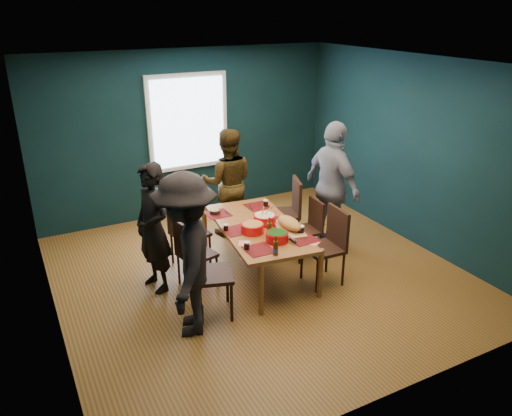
{
  "coord_description": "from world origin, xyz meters",
  "views": [
    {
      "loc": [
        -2.7,
        -5.11,
        3.32
      ],
      "look_at": [
        -0.05,
        -0.0,
        0.96
      ],
      "focal_mm": 35.0,
      "sensor_mm": 36.0,
      "label": 1
    }
  ],
  "objects_px": {
    "chair_left_mid": "(191,250)",
    "bowl_dumpling": "(265,219)",
    "chair_left_far": "(184,229)",
    "person_back": "(228,183)",
    "person_right": "(333,187)",
    "cutting_board": "(289,224)",
    "chair_left_near": "(202,267)",
    "chair_right_far": "(289,207)",
    "chair_right_near": "(330,240)",
    "chair_right_mid": "(310,224)",
    "person_far_left": "(153,228)",
    "dining_table": "(258,231)",
    "bowl_salad": "(252,228)",
    "bowl_herbs": "(277,236)",
    "person_near_left": "(187,256)"
  },
  "relations": [
    {
      "from": "chair_left_mid",
      "to": "bowl_dumpling",
      "type": "relative_size",
      "value": 3.01
    },
    {
      "from": "chair_right_mid",
      "to": "cutting_board",
      "type": "height_order",
      "value": "cutting_board"
    },
    {
      "from": "dining_table",
      "to": "person_right",
      "type": "height_order",
      "value": "person_right"
    },
    {
      "from": "chair_right_far",
      "to": "chair_left_mid",
      "type": "bearing_deg",
      "value": -144.32
    },
    {
      "from": "dining_table",
      "to": "cutting_board",
      "type": "distance_m",
      "value": 0.43
    },
    {
      "from": "chair_left_mid",
      "to": "dining_table",
      "type": "bearing_deg",
      "value": -18.79
    },
    {
      "from": "chair_left_far",
      "to": "person_back",
      "type": "xyz_separation_m",
      "value": [
        0.97,
        0.71,
        0.26
      ]
    },
    {
      "from": "chair_left_mid",
      "to": "person_right",
      "type": "xyz_separation_m",
      "value": [
        2.2,
        0.15,
        0.41
      ]
    },
    {
      "from": "chair_right_mid",
      "to": "cutting_board",
      "type": "bearing_deg",
      "value": -141.98
    },
    {
      "from": "bowl_herbs",
      "to": "chair_left_near",
      "type": "bearing_deg",
      "value": -178.05
    },
    {
      "from": "chair_left_far",
      "to": "bowl_dumpling",
      "type": "bearing_deg",
      "value": -44.86
    },
    {
      "from": "person_right",
      "to": "bowl_dumpling",
      "type": "height_order",
      "value": "person_right"
    },
    {
      "from": "dining_table",
      "to": "chair_right_far",
      "type": "relative_size",
      "value": 1.93
    },
    {
      "from": "dining_table",
      "to": "chair_left_far",
      "type": "distance_m",
      "value": 1.01
    },
    {
      "from": "dining_table",
      "to": "bowl_salad",
      "type": "distance_m",
      "value": 0.24
    },
    {
      "from": "chair_left_mid",
      "to": "person_back",
      "type": "distance_m",
      "value": 1.69
    },
    {
      "from": "chair_right_near",
      "to": "cutting_board",
      "type": "xyz_separation_m",
      "value": [
        -0.43,
        0.28,
        0.19
      ]
    },
    {
      "from": "person_far_left",
      "to": "chair_left_far",
      "type": "bearing_deg",
      "value": 111.25
    },
    {
      "from": "dining_table",
      "to": "person_near_left",
      "type": "xyz_separation_m",
      "value": [
        -1.22,
        -0.72,
        0.27
      ]
    },
    {
      "from": "person_near_left",
      "to": "bowl_herbs",
      "type": "height_order",
      "value": "person_near_left"
    },
    {
      "from": "cutting_board",
      "to": "chair_right_far",
      "type": "bearing_deg",
      "value": 71.36
    },
    {
      "from": "chair_right_mid",
      "to": "bowl_herbs",
      "type": "height_order",
      "value": "chair_right_mid"
    },
    {
      "from": "chair_left_near",
      "to": "person_far_left",
      "type": "distance_m",
      "value": 0.89
    },
    {
      "from": "chair_left_far",
      "to": "person_near_left",
      "type": "height_order",
      "value": "person_near_left"
    },
    {
      "from": "bowl_salad",
      "to": "bowl_dumpling",
      "type": "height_order",
      "value": "bowl_dumpling"
    },
    {
      "from": "chair_left_near",
      "to": "person_near_left",
      "type": "height_order",
      "value": "person_near_left"
    },
    {
      "from": "person_right",
      "to": "person_back",
      "type": "bearing_deg",
      "value": 42.35
    },
    {
      "from": "chair_right_mid",
      "to": "cutting_board",
      "type": "distance_m",
      "value": 0.77
    },
    {
      "from": "chair_left_near",
      "to": "chair_right_mid",
      "type": "distance_m",
      "value": 1.98
    },
    {
      "from": "chair_right_near",
      "to": "bowl_salad",
      "type": "bearing_deg",
      "value": 156.64
    },
    {
      "from": "chair_left_near",
      "to": "chair_right_mid",
      "type": "relative_size",
      "value": 1.25
    },
    {
      "from": "chair_left_far",
      "to": "chair_right_far",
      "type": "bearing_deg",
      "value": -12.2
    },
    {
      "from": "bowl_salad",
      "to": "bowl_herbs",
      "type": "bearing_deg",
      "value": -67.41
    },
    {
      "from": "chair_right_far",
      "to": "bowl_salad",
      "type": "height_order",
      "value": "chair_right_far"
    },
    {
      "from": "person_right",
      "to": "cutting_board",
      "type": "xyz_separation_m",
      "value": [
        -1.02,
        -0.53,
        -0.16
      ]
    },
    {
      "from": "chair_left_near",
      "to": "chair_right_far",
      "type": "distance_m",
      "value": 2.13
    },
    {
      "from": "chair_right_far",
      "to": "cutting_board",
      "type": "xyz_separation_m",
      "value": [
        -0.53,
        -0.88,
        0.18
      ]
    },
    {
      "from": "chair_left_near",
      "to": "bowl_herbs",
      "type": "distance_m",
      "value": 0.99
    },
    {
      "from": "chair_left_mid",
      "to": "person_near_left",
      "type": "distance_m",
      "value": 0.96
    },
    {
      "from": "chair_left_far",
      "to": "person_near_left",
      "type": "xyz_separation_m",
      "value": [
        -0.44,
        -1.36,
        0.34
      ]
    },
    {
      "from": "chair_left_far",
      "to": "cutting_board",
      "type": "bearing_deg",
      "value": -51.24
    },
    {
      "from": "dining_table",
      "to": "chair_right_mid",
      "type": "relative_size",
      "value": 2.31
    },
    {
      "from": "chair_left_near",
      "to": "bowl_dumpling",
      "type": "relative_size",
      "value": 3.52
    },
    {
      "from": "chair_left_near",
      "to": "chair_left_far",
      "type": "bearing_deg",
      "value": 97.82
    },
    {
      "from": "chair_right_mid",
      "to": "bowl_herbs",
      "type": "xyz_separation_m",
      "value": [
        -0.89,
        -0.62,
        0.27
      ]
    },
    {
      "from": "dining_table",
      "to": "chair_right_far",
      "type": "height_order",
      "value": "chair_right_far"
    },
    {
      "from": "person_far_left",
      "to": "person_right",
      "type": "bearing_deg",
      "value": 75.5
    },
    {
      "from": "chair_left_far",
      "to": "person_back",
      "type": "bearing_deg",
      "value": 25.6
    },
    {
      "from": "chair_right_far",
      "to": "person_back",
      "type": "height_order",
      "value": "person_back"
    },
    {
      "from": "dining_table",
      "to": "cutting_board",
      "type": "bearing_deg",
      "value": -36.06
    }
  ]
}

